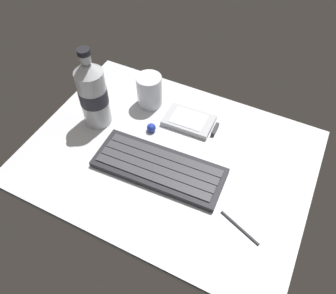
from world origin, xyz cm
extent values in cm
cube|color=silver|center=(0.00, 0.00, -1.00)|extent=(64.00, 48.00, 2.00)
cube|color=silver|center=(0.00, -23.40, 0.40)|extent=(64.00, 1.20, 0.80)
cube|color=#232328|center=(-0.13, -4.49, 0.70)|extent=(29.49, 12.38, 1.40)
cube|color=#3D3D42|center=(-0.29, -1.19, 1.55)|extent=(26.75, 3.28, 0.30)
cube|color=#3D3D42|center=(-0.19, -3.39, 1.55)|extent=(26.75, 3.28, 0.30)
cube|color=#3D3D42|center=(-0.08, -5.59, 1.55)|extent=(26.75, 3.28, 0.30)
cube|color=#3D3D42|center=(0.02, -7.78, 1.55)|extent=(26.75, 3.28, 0.30)
cube|color=#B7BABF|center=(0.50, 11.50, 0.70)|extent=(12.26, 8.02, 1.40)
cube|color=silver|center=(0.50, 11.50, 1.45)|extent=(8.61, 6.22, 0.10)
cube|color=#333338|center=(6.90, 11.73, 0.70)|extent=(0.93, 3.83, 1.12)
cylinder|color=silver|center=(-11.96, 13.44, 4.25)|extent=(6.40, 6.40, 8.50)
cylinder|color=orange|center=(-11.96, 13.44, 3.26)|extent=(5.50, 5.50, 6.12)
cylinder|color=silver|center=(-20.44, 2.21, 7.50)|extent=(6.60, 6.60, 15.00)
cone|color=silver|center=(-20.44, 2.21, 16.40)|extent=(6.60, 6.60, 2.80)
cylinder|color=silver|center=(-20.44, 2.21, 18.70)|extent=(2.51, 2.51, 1.80)
cylinder|color=black|center=(-20.44, 2.21, 20.20)|extent=(2.77, 2.77, 1.20)
cylinder|color=#2D2D38|center=(-20.44, 2.21, 8.25)|extent=(6.73, 6.73, 3.80)
sphere|color=#2338B2|center=(-7.00, 5.00, 1.10)|extent=(2.20, 2.20, 2.20)
cylinder|color=#26262B|center=(20.63, -9.96, 0.35)|extent=(9.10, 4.11, 0.70)
camera|label=1|loc=(21.39, -42.88, 61.43)|focal=36.29mm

